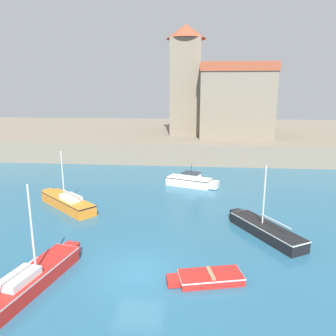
{
  "coord_description": "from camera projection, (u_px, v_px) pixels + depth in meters",
  "views": [
    {
      "loc": [
        2.95,
        -14.9,
        9.07
      ],
      "look_at": [
        0.1,
        15.24,
        2.0
      ],
      "focal_mm": 35.0,
      "sensor_mm": 36.0,
      "label": 1
    }
  ],
  "objects": [
    {
      "name": "sailboat_red_2",
      "position": [
        31.0,
        279.0,
        15.43
      ],
      "size": [
        2.66,
        6.96,
        4.99
      ],
      "color": "red",
      "rests_on": "ground"
    },
    {
      "name": "quay_seawall",
      "position": [
        183.0,
        135.0,
        59.93
      ],
      "size": [
        120.0,
        40.0,
        2.71
      ],
      "primitive_type": "cube",
      "color": "gray",
      "rests_on": "ground"
    },
    {
      "name": "church",
      "position": [
        225.0,
        96.0,
        49.81
      ],
      "size": [
        15.05,
        15.75,
        15.7
      ],
      "color": "gray",
      "rests_on": "quay_seawall"
    },
    {
      "name": "ground_plane",
      "position": [
        138.0,
        273.0,
        16.78
      ],
      "size": [
        200.0,
        200.0,
        0.0
      ],
      "primitive_type": "plane",
      "color": "#28607F"
    },
    {
      "name": "dinghy_red_3",
      "position": [
        208.0,
        277.0,
        15.98
      ],
      "size": [
        3.85,
        2.07,
        0.49
      ],
      "color": "red",
      "rests_on": "ground"
    },
    {
      "name": "motorboat_white_4",
      "position": [
        191.0,
        181.0,
        32.21
      ],
      "size": [
        5.28,
        3.17,
        2.26
      ],
      "color": "white",
      "rests_on": "ground"
    },
    {
      "name": "sailboat_orange_0",
      "position": [
        67.0,
        202.0,
        26.16
      ],
      "size": [
        6.07,
        5.44,
        4.58
      ],
      "color": "orange",
      "rests_on": "ground"
    },
    {
      "name": "sailboat_black_1",
      "position": [
        265.0,
        229.0,
        21.07
      ],
      "size": [
        4.15,
        6.09,
        4.59
      ],
      "color": "black",
      "rests_on": "ground"
    }
  ]
}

